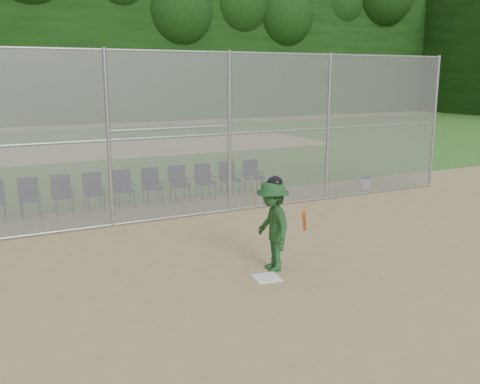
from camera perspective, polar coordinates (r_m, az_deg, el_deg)
name	(u,v)px	position (r m, az deg, el deg)	size (l,w,h in m)	color
ground	(309,285)	(9.06, 7.40, -9.83)	(100.00, 100.00, 0.00)	tan
grass_strip	(85,152)	(25.56, -16.23, 4.16)	(100.00, 100.00, 0.00)	#2F691F
dirt_patch_far	(85,152)	(25.56, -16.23, 4.17)	(24.00, 24.00, 0.00)	tan
backstop_fence	(192,133)	(12.88, -5.15, 6.32)	(16.09, 0.09, 4.00)	gray
treeline	(69,30)	(27.38, -17.81, 16.12)	(81.00, 60.00, 11.00)	black
home_plate	(267,278)	(9.28, 2.84, -9.12)	(0.43, 0.43, 0.02)	white
batter_at_plate	(272,225)	(9.43, 3.49, -3.55)	(1.03, 1.28, 1.71)	#1C471F
water_cooler	(366,183)	(16.84, 13.25, 0.98)	(0.30, 0.30, 0.38)	white
spare_bats	(263,190)	(14.22, 2.45, 0.17)	(0.66, 0.32, 0.84)	#D84C14
chair_1	(30,198)	(13.98, -21.51, -0.63)	(0.54, 0.52, 0.96)	#0E1136
chair_2	(63,195)	(14.07, -18.37, -0.31)	(0.54, 0.52, 0.96)	#0E1136
chair_3	(94,192)	(14.20, -15.27, -0.01)	(0.54, 0.52, 0.96)	#0E1136
chair_4	(124,189)	(14.38, -12.24, 0.30)	(0.54, 0.52, 0.96)	#0E1136
chair_5	(153,186)	(14.60, -9.29, 0.59)	(0.54, 0.52, 0.96)	#0E1136
chair_6	(180,184)	(14.85, -6.44, 0.88)	(0.54, 0.52, 0.96)	#0E1136
chair_7	(206,181)	(15.14, -3.68, 1.15)	(0.54, 0.52, 0.96)	#0E1136
chair_8	(230,179)	(15.46, -1.04, 1.40)	(0.54, 0.52, 0.96)	#0E1136
chair_9	(254,177)	(15.82, 1.49, 1.65)	(0.54, 0.52, 0.96)	#0E1136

